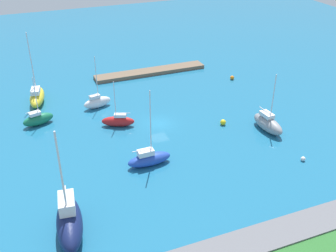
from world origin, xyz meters
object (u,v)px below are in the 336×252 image
at_px(sailboat_blue_far_south, 149,158).
at_px(sailboat_gray_outer_mooring, 268,123).
at_px(mooring_buoy_white, 303,159).
at_px(sailboat_red_center_basin, 118,121).
at_px(sailboat_white_along_channel, 97,102).
at_px(sailboat_yellow_lone_south, 37,97).
at_px(mooring_buoy_orange, 232,78).
at_px(mooring_buoy_yellow, 223,122).
at_px(sailboat_navy_west_end, 69,222).
at_px(pier_dock, 150,72).
at_px(sailboat_green_near_pier, 38,119).

xyz_separation_m(sailboat_blue_far_south, sailboat_gray_outer_mooring, (-19.25, -1.88, 0.21)).
xyz_separation_m(sailboat_blue_far_south, mooring_buoy_white, (-19.03, 6.65, -0.65)).
relative_size(sailboat_red_center_basin, sailboat_white_along_channel, 0.83).
relative_size(sailboat_red_center_basin, mooring_buoy_white, 11.86).
bearing_deg(sailboat_blue_far_south, sailboat_yellow_lone_south, 114.41).
xyz_separation_m(sailboat_yellow_lone_south, mooring_buoy_orange, (-35.52, 3.20, -0.84)).
bearing_deg(mooring_buoy_yellow, sailboat_white_along_channel, -38.07).
bearing_deg(sailboat_white_along_channel, sailboat_navy_west_end, -119.97).
distance_m(sailboat_gray_outer_mooring, mooring_buoy_white, 8.58).
height_order(sailboat_white_along_channel, sailboat_navy_west_end, sailboat_navy_west_end).
height_order(sailboat_blue_far_south, sailboat_yellow_lone_south, sailboat_yellow_lone_south).
distance_m(pier_dock, mooring_buoy_orange, 16.01).
xyz_separation_m(sailboat_red_center_basin, sailboat_white_along_channel, (1.50, -7.31, 0.11)).
height_order(sailboat_navy_west_end, sailboat_gray_outer_mooring, sailboat_navy_west_end).
distance_m(pier_dock, mooring_buoy_yellow, 23.90).
distance_m(pier_dock, sailboat_red_center_basin, 21.54).
distance_m(sailboat_blue_far_south, mooring_buoy_white, 20.17).
bearing_deg(sailboat_gray_outer_mooring, pier_dock, -166.32).
relative_size(sailboat_blue_far_south, mooring_buoy_white, 16.99).
xyz_separation_m(sailboat_green_near_pier, mooring_buoy_white, (-31.11, 22.91, -0.65)).
bearing_deg(sailboat_blue_far_south, mooring_buoy_yellow, 21.46).
relative_size(sailboat_white_along_channel, mooring_buoy_yellow, 10.04).
distance_m(mooring_buoy_orange, mooring_buoy_yellow, 18.10).
relative_size(sailboat_yellow_lone_south, mooring_buoy_orange, 15.80).
relative_size(sailboat_green_near_pier, sailboat_yellow_lone_south, 0.64).
distance_m(pier_dock, sailboat_navy_west_end, 44.12).
height_order(sailboat_gray_outer_mooring, sailboat_green_near_pier, sailboat_gray_outer_mooring).
relative_size(sailboat_blue_far_south, sailboat_white_along_channel, 1.19).
xyz_separation_m(sailboat_blue_far_south, sailboat_white_along_channel, (2.44, -18.63, 0.04)).
bearing_deg(sailboat_gray_outer_mooring, mooring_buoy_orange, 161.96).
bearing_deg(sailboat_navy_west_end, sailboat_blue_far_south, 134.24).
bearing_deg(sailboat_gray_outer_mooring, sailboat_white_along_channel, -131.31).
relative_size(sailboat_red_center_basin, sailboat_blue_far_south, 0.70).
bearing_deg(sailboat_gray_outer_mooring, sailboat_navy_west_end, -74.71).
xyz_separation_m(pier_dock, mooring_buoy_white, (-8.38, 36.11, -0.04)).
relative_size(pier_dock, sailboat_red_center_basin, 3.03).
bearing_deg(sailboat_white_along_channel, mooring_buoy_orange, -6.98).
bearing_deg(mooring_buoy_orange, sailboat_navy_west_end, 39.58).
bearing_deg(mooring_buoy_yellow, sailboat_red_center_basin, -20.37).
bearing_deg(pier_dock, sailboat_yellow_lone_south, 13.96).
xyz_separation_m(sailboat_gray_outer_mooring, mooring_buoy_yellow, (5.29, -3.90, -0.73)).
distance_m(sailboat_navy_west_end, sailboat_green_near_pier, 24.94).
bearing_deg(sailboat_yellow_lone_south, sailboat_green_near_pier, -173.25).
bearing_deg(sailboat_navy_west_end, sailboat_gray_outer_mooring, 116.21).
bearing_deg(sailboat_red_center_basin, pier_dock, -100.01).
bearing_deg(mooring_buoy_orange, sailboat_green_near_pier, 7.11).
bearing_deg(mooring_buoy_white, sailboat_navy_west_end, 3.77).
relative_size(pier_dock, mooring_buoy_orange, 29.14).
distance_m(sailboat_red_center_basin, sailboat_green_near_pier, 12.18).
bearing_deg(sailboat_white_along_channel, sailboat_blue_far_south, -94.12).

